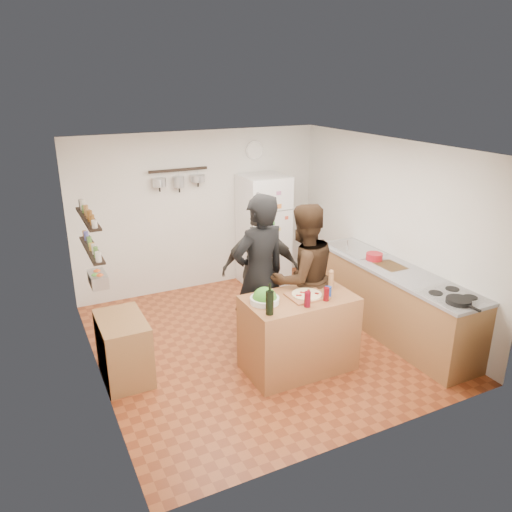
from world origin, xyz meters
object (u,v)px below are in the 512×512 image
fridge (264,231)px  wall_clock (254,150)px  wine_bottle (270,303)px  person_center (303,278)px  counter_run (392,301)px  pepper_mill (331,281)px  salad_bowl (265,300)px  prep_island (299,333)px  person_left (259,276)px  salt_canister (328,292)px  person_back (261,270)px  skillet (459,301)px  side_table (124,348)px  red_bowl (374,257)px

fridge → wall_clock: bearing=90.0°
wine_bottle → wall_clock: (1.32, 3.06, 1.11)m
person_center → counter_run: bearing=167.2°
wine_bottle → pepper_mill: (0.95, 0.27, -0.03)m
pepper_mill → wall_clock: size_ratio=0.64×
salad_bowl → person_center: size_ratio=0.17×
wall_clock → wine_bottle: bearing=-113.4°
wall_clock → prep_island: bearing=-106.2°
person_left → fridge: bearing=-127.0°
wine_bottle → fridge: bearing=64.1°
salad_bowl → wine_bottle: size_ratio=1.26×
pepper_mill → counter_run: 1.26m
wine_bottle → counter_run: size_ratio=0.10×
salt_canister → person_back: person_back is taller
counter_run → skillet: (-0.10, -1.12, 0.50)m
skillet → salad_bowl: bearing=152.9°
prep_island → person_back: size_ratio=0.73×
prep_island → wine_bottle: size_ratio=4.85×
salad_bowl → person_center: 0.81m
wine_bottle → side_table: size_ratio=0.32×
person_back → red_bowl: 1.56m
pepper_mill → person_left: (-0.68, 0.50, 0.00)m
person_left → person_center: bearing=157.5°
pepper_mill → person_back: (-0.42, 0.99, -0.14)m
skillet → salt_canister: bearing=145.8°
side_table → pepper_mill: bearing=-15.9°
person_left → red_bowl: size_ratio=9.11×
wine_bottle → skillet: 2.09m
skillet → red_bowl: size_ratio=1.23×
salad_bowl → wall_clock: bearing=66.0°
prep_island → counter_run: 1.59m
salt_canister → person_center: person_center is taller
wine_bottle → fridge: (1.32, 2.73, -0.14)m
prep_island → person_left: 0.82m
person_center → fridge: size_ratio=1.04×
prep_island → person_back: bearing=88.3°
wine_bottle → pepper_mill: size_ratio=1.34×
side_table → person_left: bearing=-5.5°
counter_run → fridge: 2.46m
person_left → person_back: bearing=-126.8°
skillet → red_bowl: red_bowl is taller
person_back → fridge: fridge is taller
person_center → side_table: size_ratio=2.33×
wine_bottle → counter_run: wine_bottle is taller
skillet → fridge: (-0.65, 3.42, -0.05)m
salad_bowl → salt_canister: size_ratio=2.73×
salad_bowl → skillet: 2.13m
wine_bottle → person_center: person_center is taller
wine_bottle → skillet: (1.97, -0.70, -0.09)m
counter_run → pepper_mill: bearing=-172.0°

